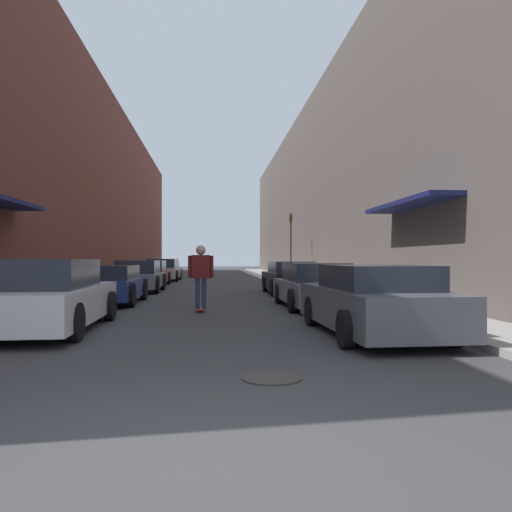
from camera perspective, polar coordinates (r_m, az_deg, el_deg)
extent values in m
plane|color=#38383A|center=(26.29, -5.22, -3.32)|extent=(126.01, 126.01, 0.00)
cube|color=gray|center=(32.41, -14.12, -2.64)|extent=(1.80, 57.28, 0.12)
cube|color=gray|center=(32.39, 3.74, -2.65)|extent=(1.80, 57.28, 0.12)
cube|color=brown|center=(33.25, -19.09, 7.22)|extent=(4.00, 57.28, 11.46)
cube|color=#564C47|center=(33.20, 8.72, 6.95)|extent=(4.00, 57.28, 11.14)
cube|color=#141947|center=(14.52, 17.12, 5.70)|extent=(1.00, 4.80, 0.12)
cube|color=silver|center=(10.48, -23.01, -5.08)|extent=(2.04, 4.63, 0.65)
cube|color=#232833|center=(10.23, -23.40, -1.84)|extent=(1.76, 2.42, 0.54)
cylinder|color=black|center=(12.14, -25.23, -5.27)|extent=(0.18, 0.66, 0.66)
cylinder|color=black|center=(11.63, -16.34, -5.51)|extent=(0.18, 0.66, 0.66)
cylinder|color=black|center=(8.87, -19.96, -7.13)|extent=(0.18, 0.66, 0.66)
cube|color=navy|center=(16.06, -16.65, -3.53)|extent=(1.97, 4.23, 0.57)
cube|color=#232833|center=(15.83, -16.80, -1.79)|extent=(1.72, 2.21, 0.42)
cylinder|color=black|center=(17.54, -18.81, -3.66)|extent=(0.18, 0.70, 0.70)
cylinder|color=black|center=(17.19, -12.70, -3.74)|extent=(0.18, 0.70, 0.70)
cylinder|color=black|center=(15.03, -21.18, -4.23)|extent=(0.18, 0.70, 0.70)
cylinder|color=black|center=(14.62, -14.06, -4.35)|extent=(0.18, 0.70, 0.70)
cube|color=gray|center=(21.32, -13.24, -2.71)|extent=(1.82, 3.98, 0.58)
cube|color=#232833|center=(21.11, -13.31, -1.22)|extent=(1.58, 2.08, 0.53)
cylinder|color=black|center=(22.68, -14.97, -2.88)|extent=(0.18, 0.72, 0.72)
cylinder|color=black|center=(22.44, -10.60, -2.92)|extent=(0.18, 0.72, 0.72)
cylinder|color=black|center=(20.27, -16.16, -3.19)|extent=(0.18, 0.72, 0.72)
cylinder|color=black|center=(20.01, -11.28, -3.24)|extent=(0.18, 0.72, 0.72)
cube|color=maroon|center=(26.16, -12.15, -2.25)|extent=(1.83, 4.42, 0.63)
cube|color=#232833|center=(25.92, -12.21, -1.04)|extent=(1.60, 2.30, 0.48)
cylinder|color=black|center=(27.64, -13.63, -2.48)|extent=(0.18, 0.66, 0.66)
cylinder|color=black|center=(27.43, -9.96, -2.50)|extent=(0.18, 0.66, 0.66)
cylinder|color=black|center=(24.94, -14.56, -2.71)|extent=(0.18, 0.66, 0.66)
cylinder|color=black|center=(24.71, -10.50, -2.74)|extent=(0.18, 0.66, 0.66)
cube|color=#B7B7BC|center=(31.73, -10.58, -1.88)|extent=(2.07, 4.82, 0.64)
cube|color=#232833|center=(31.49, -10.62, -0.82)|extent=(1.78, 2.52, 0.54)
cylinder|color=black|center=(33.31, -11.96, -2.09)|extent=(0.18, 0.68, 0.68)
cylinder|color=black|center=(33.13, -8.70, -2.10)|extent=(0.18, 0.68, 0.68)
cylinder|color=black|center=(30.38, -12.63, -2.26)|extent=(0.18, 0.68, 0.68)
cylinder|color=black|center=(30.19, -9.05, -2.28)|extent=(0.18, 0.68, 0.68)
cube|color=maroon|center=(36.67, -9.99, -1.71)|extent=(1.84, 3.98, 0.61)
cube|color=#232833|center=(36.46, -10.01, -0.90)|extent=(1.58, 2.09, 0.42)
cylinder|color=black|center=(37.96, -11.10, -1.89)|extent=(0.18, 0.65, 0.65)
cylinder|color=black|center=(37.82, -8.55, -1.90)|extent=(0.18, 0.65, 0.65)
cylinder|color=black|center=(35.54, -11.51, -2.00)|extent=(0.18, 0.65, 0.65)
cylinder|color=black|center=(35.39, -8.79, -2.01)|extent=(0.18, 0.65, 0.65)
cube|color=#515459|center=(9.36, 13.18, -5.68)|extent=(1.89, 4.40, 0.68)
cube|color=#232833|center=(9.12, 13.61, -2.36)|extent=(1.62, 2.30, 0.42)
cylinder|color=black|center=(10.46, 6.31, -6.25)|extent=(0.18, 0.60, 0.60)
cylinder|color=black|center=(10.93, 15.29, -5.98)|extent=(0.18, 0.60, 0.60)
cylinder|color=black|center=(7.86, 10.24, -8.23)|extent=(0.18, 0.60, 0.60)
cylinder|color=black|center=(8.47, 21.71, -7.63)|extent=(0.18, 0.60, 0.60)
cube|color=gray|center=(14.28, 6.63, -4.02)|extent=(1.79, 4.30, 0.58)
cube|color=#232833|center=(14.05, 6.81, -1.85)|extent=(1.55, 2.25, 0.52)
cylinder|color=black|center=(15.45, 2.59, -4.29)|extent=(0.18, 0.62, 0.62)
cylinder|color=black|center=(15.76, 8.64, -4.21)|extent=(0.18, 0.62, 0.62)
cylinder|color=black|center=(12.84, 4.17, -5.11)|extent=(0.18, 0.62, 0.62)
cylinder|color=black|center=(13.21, 11.37, -4.97)|extent=(0.18, 0.62, 0.62)
cube|color=black|center=(19.77, 3.89, -2.86)|extent=(1.82, 4.33, 0.66)
cube|color=#232833|center=(19.54, 3.99, -1.28)|extent=(1.56, 2.27, 0.44)
cylinder|color=black|center=(20.98, 1.06, -3.22)|extent=(0.18, 0.64, 0.64)
cylinder|color=black|center=(21.22, 5.57, -3.18)|extent=(0.18, 0.64, 0.64)
cylinder|color=black|center=(18.35, 1.95, -3.64)|extent=(0.18, 0.64, 0.64)
cylinder|color=black|center=(18.62, 7.09, -3.58)|extent=(0.18, 0.64, 0.64)
cube|color=#B2231E|center=(13.21, -6.33, -6.04)|extent=(0.20, 0.78, 0.02)
cylinder|color=beige|center=(13.46, -6.64, -6.09)|extent=(0.03, 0.06, 0.06)
cylinder|color=beige|center=(13.46, -5.99, -6.09)|extent=(0.03, 0.06, 0.06)
cylinder|color=beige|center=(12.96, -6.70, -6.31)|extent=(0.03, 0.06, 0.06)
cylinder|color=beige|center=(12.96, -6.02, -6.31)|extent=(0.03, 0.06, 0.06)
cylinder|color=#2D3351|center=(13.17, -6.70, -4.28)|extent=(0.12, 0.12, 0.80)
cylinder|color=#2D3351|center=(13.17, -5.97, -4.28)|extent=(0.12, 0.12, 0.80)
cube|color=maroon|center=(13.14, -6.33, -1.22)|extent=(0.47, 0.21, 0.61)
sphere|color=tan|center=(13.14, -6.33, 0.67)|extent=(0.25, 0.25, 0.25)
cylinder|color=maroon|center=(13.15, -7.57, -1.21)|extent=(0.09, 0.09, 0.58)
cylinder|color=maroon|center=(13.14, -5.09, -1.22)|extent=(0.09, 0.09, 0.58)
cylinder|color=#332D28|center=(5.93, 1.81, -13.74)|extent=(0.70, 0.70, 0.02)
cylinder|color=#2D2D2D|center=(29.04, 4.00, 1.03)|extent=(0.10, 0.10, 3.88)
cube|color=#332D0F|center=(29.13, 4.00, 4.41)|extent=(0.16, 0.16, 0.45)
sphere|color=red|center=(29.05, 4.02, 4.65)|extent=(0.11, 0.11, 0.11)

